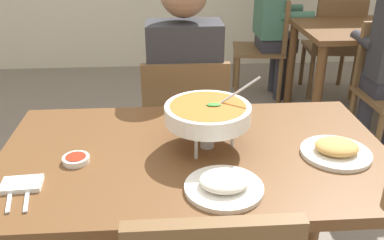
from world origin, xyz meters
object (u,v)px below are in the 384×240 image
(rice_plate, at_px, (224,184))
(chair_bg_left, at_px, (269,42))
(diner_main, at_px, (184,84))
(appetizer_plate, at_px, (336,150))
(patron_bg_left, at_px, (273,15))
(curry_bowl, at_px, (208,114))
(dining_table_far, at_px, (362,44))
(chair_bg_corner, at_px, (334,42))
(chair_diner_main, at_px, (185,128))
(sauce_dish, at_px, (76,159))
(dining_table_main, at_px, (195,178))

(rice_plate, height_order, chair_bg_left, chair_bg_left)
(diner_main, bearing_deg, appetizer_plate, -58.17)
(diner_main, relative_size, patron_bg_left, 1.00)
(curry_bowl, xyz_separation_m, dining_table_far, (1.40, 1.79, -0.27))
(rice_plate, distance_m, chair_bg_corner, 2.90)
(chair_bg_left, bearing_deg, rice_plate, -106.74)
(chair_diner_main, bearing_deg, curry_bowl, -85.97)
(diner_main, bearing_deg, dining_table_far, 37.18)
(patron_bg_left, bearing_deg, rice_plate, -107.13)
(rice_plate, relative_size, chair_bg_corner, 0.27)
(appetizer_plate, relative_size, patron_bg_left, 0.18)
(appetizer_plate, distance_m, patron_bg_left, 2.45)
(curry_bowl, distance_m, rice_plate, 0.29)
(chair_diner_main, distance_m, appetizer_plate, 0.93)
(diner_main, bearing_deg, chair_bg_left, 62.61)
(curry_bowl, height_order, sauce_dish, curry_bowl)
(diner_main, height_order, dining_table_far, diner_main)
(chair_bg_corner, bearing_deg, patron_bg_left, 174.66)
(curry_bowl, height_order, chair_bg_corner, curry_bowl)
(dining_table_main, relative_size, rice_plate, 5.70)
(rice_plate, xyz_separation_m, sauce_dish, (-0.47, 0.20, -0.01))
(appetizer_plate, bearing_deg, dining_table_main, 172.91)
(curry_bowl, height_order, chair_bg_left, curry_bowl)
(dining_table_main, xyz_separation_m, chair_bg_corner, (1.43, 2.30, -0.14))
(chair_diner_main, relative_size, appetizer_plate, 3.75)
(patron_bg_left, bearing_deg, curry_bowl, -109.47)
(chair_diner_main, bearing_deg, sauce_dish, -118.90)
(rice_plate, bearing_deg, chair_bg_left, 73.26)
(appetizer_plate, xyz_separation_m, chair_bg_left, (0.37, 2.42, -0.28))
(chair_bg_corner, bearing_deg, curry_bowl, -121.25)
(chair_bg_left, height_order, chair_bg_corner, same)
(diner_main, height_order, rice_plate, diner_main)
(chair_bg_left, xyz_separation_m, chair_bg_corner, (0.57, -0.06, 0.00))
(sauce_dish, distance_m, dining_table_far, 2.63)
(chair_bg_left, bearing_deg, patron_bg_left, -24.37)
(rice_plate, distance_m, patron_bg_left, 2.72)
(chair_diner_main, height_order, chair_bg_left, same)
(chair_bg_left, relative_size, patron_bg_left, 0.69)
(curry_bowl, bearing_deg, sauce_dish, -170.58)
(rice_plate, distance_m, chair_bg_left, 2.73)
(dining_table_main, distance_m, appetizer_plate, 0.51)
(chair_diner_main, xyz_separation_m, chair_bg_corner, (1.43, 1.62, 0.00))
(dining_table_main, distance_m, chair_bg_left, 2.52)
(dining_table_main, relative_size, curry_bowl, 4.12)
(dining_table_far, bearing_deg, patron_bg_left, 137.10)
(curry_bowl, bearing_deg, patron_bg_left, 70.53)
(appetizer_plate, height_order, chair_bg_left, chair_bg_left)
(diner_main, distance_m, curry_bowl, 0.71)
(sauce_dish, bearing_deg, chair_diner_main, 61.10)
(dining_table_far, distance_m, patron_bg_left, 0.80)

